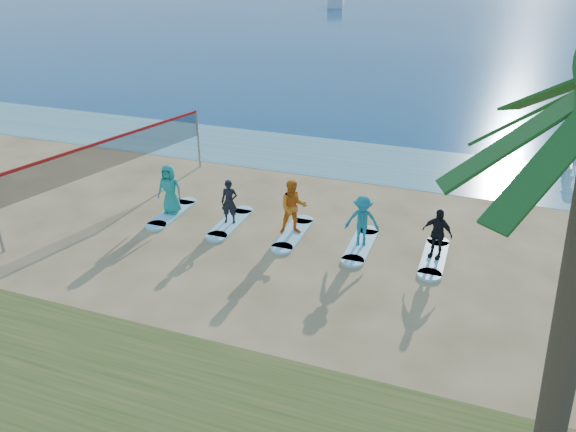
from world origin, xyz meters
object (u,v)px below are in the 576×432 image
(student_2, at_px, (293,207))
(surfboard_4, at_px, (434,258))
(student_1, at_px, (229,202))
(student_3, at_px, (362,221))
(surfboard_0, at_px, (172,213))
(student_4, at_px, (437,233))
(surfboard_1, at_px, (230,223))
(surfboard_3, at_px, (361,245))
(paddleboarder, at_px, (569,138))
(surfboard_2, at_px, (293,234))
(student_0, at_px, (170,189))
(volleyball_net, at_px, (111,154))
(paddleboard, at_px, (565,158))
(boat_offshore_a, at_px, (336,6))

(student_2, xyz_separation_m, surfboard_4, (4.56, 0.00, -0.96))
(student_1, xyz_separation_m, student_3, (4.56, 0.00, 0.06))
(surfboard_0, height_order, student_4, student_4)
(surfboard_1, height_order, surfboard_4, same)
(surfboard_3, relative_size, student_4, 1.39)
(surfboard_0, distance_m, student_1, 2.42)
(student_1, bearing_deg, paddleboarder, 31.45)
(surfboard_2, distance_m, student_2, 0.96)
(surfboard_0, relative_size, surfboard_2, 1.00)
(surfboard_3, distance_m, surfboard_4, 2.28)
(student_2, bearing_deg, surfboard_4, -24.90)
(student_1, bearing_deg, surfboard_3, -12.90)
(paddleboarder, relative_size, student_4, 1.11)
(student_3, xyz_separation_m, student_4, (2.28, 0.00, -0.03))
(surfboard_1, bearing_deg, student_1, 0.00)
(student_0, distance_m, student_2, 4.56)
(student_1, bearing_deg, surfboard_4, -12.90)
(paddleboarder, relative_size, student_3, 1.06)
(volleyball_net, distance_m, surfboard_3, 9.47)
(paddleboard, height_order, student_4, student_4)
(student_0, xyz_separation_m, student_1, (2.28, 0.00, -0.13))
(paddleboarder, bearing_deg, surfboard_0, 136.88)
(student_0, bearing_deg, surfboard_4, -6.14)
(surfboard_1, height_order, student_1, student_1)
(surfboard_1, height_order, surfboard_3, same)
(surfboard_2, distance_m, student_3, 2.44)
(surfboard_1, height_order, surfboard_2, same)
(paddleboard, bearing_deg, surfboard_2, -122.34)
(surfboard_1, relative_size, surfboard_3, 1.00)
(boat_offshore_a, distance_m, surfboard_2, 76.54)
(surfboard_0, distance_m, surfboard_2, 4.56)
(paddleboarder, xyz_separation_m, surfboard_1, (-11.21, -10.96, -0.95))
(surfboard_1, relative_size, student_3, 1.33)
(boat_offshore_a, height_order, surfboard_4, boat_offshore_a)
(paddleboard, bearing_deg, paddleboarder, 0.00)
(paddleboard, distance_m, paddleboarder, 0.94)
(paddleboarder, bearing_deg, student_1, 142.13)
(student_2, relative_size, surfboard_3, 0.84)
(volleyball_net, relative_size, surfboard_1, 4.00)
(student_0, bearing_deg, surfboard_0, 0.00)
(student_4, bearing_deg, student_0, -164.67)
(paddleboarder, distance_m, surfboard_2, 14.17)
(student_4, bearing_deg, student_2, -164.67)
(surfboard_0, distance_m, surfboard_1, 2.28)
(boat_offshore_a, xyz_separation_m, student_1, (17.05, -74.05, 0.85))
(surfboard_2, relative_size, student_3, 1.33)
(paddleboard, height_order, student_3, student_3)
(student_1, height_order, surfboard_2, student_1)
(paddleboarder, xyz_separation_m, student_1, (-11.21, -10.96, -0.15))
(paddleboard, xyz_separation_m, boat_offshore_a, (-28.26, 63.10, -0.06))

